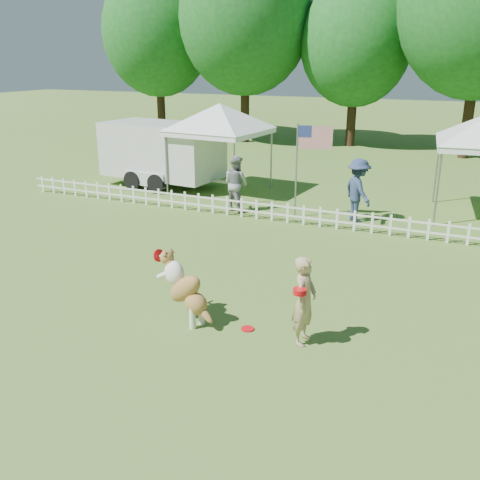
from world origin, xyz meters
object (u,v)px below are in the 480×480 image
Objects in this scene: canopy_tent_left at (220,149)px; frisbee_on_turf at (248,329)px; cargo_trailer at (162,154)px; handler at (305,301)px; dog at (186,289)px; flag_pole at (296,171)px; spectator_a at (236,183)px; spectator_b at (358,190)px.

frisbee_on_turf is at bearing -56.03° from canopy_tent_left.
canopy_tent_left is 2.47m from cargo_trailer.
frisbee_on_turf is at bearing 91.42° from handler.
flag_pole is at bearing 109.80° from dog.
canopy_tent_left is 2.74m from spectator_a.
canopy_tent_left reaches higher than frisbee_on_turf.
spectator_b is (0.28, 7.60, 0.94)m from frisbee_on_turf.
handler is 0.83× the size of spectator_b.
handler is at bearing 145.30° from spectator_b.
flag_pole is (3.57, -2.06, -0.12)m from canopy_tent_left.
spectator_b is (-0.78, 7.62, 0.16)m from handler.
dog reaches higher than frisbee_on_turf.
cargo_trailer is at bearing 140.86° from dog.
canopy_tent_left is (-5.12, 9.31, 1.54)m from frisbee_on_turf.
spectator_b is at bearing -6.95° from cargo_trailer.
handler is 12.70m from cargo_trailer.
flag_pole is (-0.39, 7.43, 0.78)m from dog.
cargo_trailer is at bearing -174.62° from canopy_tent_left.
frisbee_on_turf is (1.16, 0.18, -0.64)m from dog.
handler is at bearing 20.91° from dog.
flag_pole reaches higher than handler.
spectator_b is (1.44, 7.78, 0.29)m from dog.
dog is 0.24× the size of cargo_trailer.
spectator_a is at bearing 34.72° from handler.
cargo_trailer is (-7.57, 9.30, 1.21)m from frisbee_on_turf.
spectator_a reaches higher than frisbee_on_turf.
spectator_a is 3.82m from spectator_b.
frisbee_on_turf is 0.13× the size of spectator_a.
canopy_tent_left is 4.12m from flag_pole.
cargo_trailer is 3.11× the size of spectator_a.
canopy_tent_left reaches higher than flag_pole.
flag_pole is at bearing 60.24° from spectator_b.
canopy_tent_left is at bearing 35.83° from handler.
cargo_trailer is (-8.62, 9.32, 0.43)m from handler.
frisbee_on_turf is 0.08× the size of canopy_tent_left.
dog is 1.34m from frisbee_on_turf.
spectator_b is at bearing -2.86° from flag_pole.
canopy_tent_left is 0.56× the size of cargo_trailer.
cargo_trailer is at bearing 147.61° from flag_pole.
handler reaches higher than dog.
flag_pole reaches higher than spectator_a.
flag_pole is at bearing -24.76° from canopy_tent_left.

